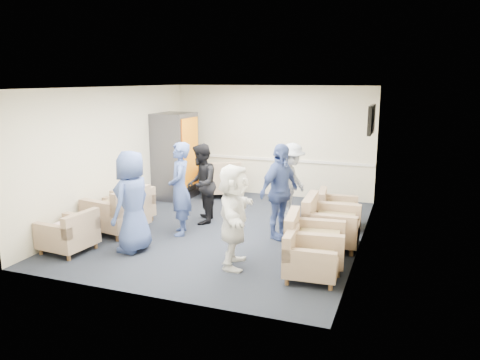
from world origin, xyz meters
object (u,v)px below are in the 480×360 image
(armchair_right_near, at_px, (308,259))
(person_front_left, at_px, (132,201))
(armchair_left_mid, at_px, (119,213))
(vending_machine, at_px, (175,156))
(armchair_right_midfar, at_px, (328,225))
(person_back_right, at_px, (291,182))
(person_mid_left, at_px, (180,189))
(person_mid_right, at_px, (279,192))
(person_front_right, at_px, (234,216))
(armchair_left_far, at_px, (132,208))
(armchair_corner, at_px, (220,181))
(armchair_left_near, at_px, (70,235))
(person_back_left, at_px, (201,184))
(armchair_right_far, at_px, (335,211))
(armchair_right_midnear, at_px, (311,244))

(armchair_right_near, relative_size, person_front_left, 0.47)
(armchair_left_mid, relative_size, vending_machine, 0.52)
(armchair_left_mid, bearing_deg, vending_machine, -165.80)
(armchair_right_near, relative_size, vending_machine, 0.39)
(armchair_right_midfar, xyz_separation_m, person_back_right, (-0.99, 1.27, 0.43))
(person_mid_left, xyz_separation_m, person_mid_right, (1.78, 0.42, 0.00))
(person_mid_left, relative_size, person_front_right, 1.08)
(armchair_left_mid, height_order, armchair_right_near, armchair_left_mid)
(person_front_left, bearing_deg, vending_machine, -160.33)
(armchair_right_midfar, relative_size, person_front_left, 0.56)
(armchair_right_midfar, distance_m, person_mid_left, 2.76)
(armchair_left_far, bearing_deg, armchair_corner, 172.26)
(armchair_corner, relative_size, person_front_left, 0.75)
(armchair_corner, height_order, person_front_right, person_front_right)
(armchair_left_near, height_order, person_mid_left, person_mid_left)
(person_mid_right, bearing_deg, armchair_left_mid, 126.41)
(armchair_left_far, height_order, armchair_corner, armchair_corner)
(person_mid_left, bearing_deg, armchair_right_near, 41.77)
(armchair_right_midfar, distance_m, person_back_left, 2.71)
(person_front_left, relative_size, person_mid_right, 0.98)
(person_back_left, bearing_deg, armchair_left_mid, -63.96)
(armchair_right_near, bearing_deg, armchair_left_far, 65.98)
(armchair_left_far, height_order, armchair_right_midfar, armchair_right_midfar)
(person_front_left, relative_size, person_back_left, 1.07)
(armchair_right_midfar, xyz_separation_m, person_front_left, (-3.04, -1.36, 0.49))
(armchair_left_near, height_order, armchair_left_far, armchair_left_near)
(armchair_left_far, distance_m, person_mid_right, 3.10)
(person_front_right, bearing_deg, armchair_right_midfar, -54.34)
(armchair_right_far, relative_size, person_mid_right, 0.48)
(armchair_right_midnear, bearing_deg, armchair_left_near, 94.95)
(armchair_right_midfar, height_order, person_back_right, person_back_right)
(armchair_right_far, xyz_separation_m, person_mid_left, (-2.64, -1.50, 0.57))
(armchair_left_far, height_order, person_front_right, person_front_right)
(armchair_right_near, height_order, vending_machine, vending_machine)
(armchair_left_far, xyz_separation_m, person_front_right, (2.74, -1.38, 0.50))
(armchair_corner, xyz_separation_m, person_mid_right, (2.21, -2.52, 0.49))
(armchair_right_near, relative_size, armchair_corner, 0.62)
(armchair_left_mid, xyz_separation_m, armchair_right_midfar, (3.82, 0.64, -0.00))
(armchair_left_far, distance_m, person_mid_left, 1.41)
(armchair_right_near, relative_size, person_mid_right, 0.46)
(armchair_left_mid, bearing_deg, armchair_right_far, 125.10)
(person_front_left, xyz_separation_m, person_mid_right, (2.13, 1.48, 0.01))
(armchair_left_near, height_order, armchair_left_mid, armchair_left_mid)
(armchair_right_midfar, distance_m, armchair_corner, 4.09)
(armchair_left_far, xyz_separation_m, person_mid_right, (3.04, 0.14, 0.57))
(person_back_right, relative_size, person_front_right, 0.99)
(armchair_right_far, height_order, person_back_right, person_back_right)
(armchair_left_far, distance_m, person_back_left, 1.50)
(person_mid_left, height_order, person_front_right, person_mid_left)
(person_front_left, relative_size, person_front_right, 1.06)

